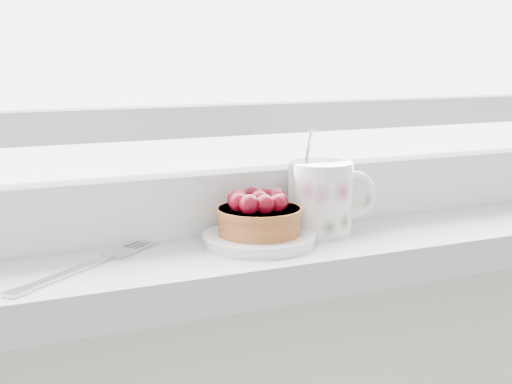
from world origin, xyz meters
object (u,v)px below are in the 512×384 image
saucer (259,239)px  floral_mug (323,196)px  fork (85,266)px  raspberry_tart (259,214)px

saucer → floral_mug: (0.09, 0.02, 0.04)m
floral_mug → fork: floral_mug is taller
fork → saucer: bearing=2.2°
saucer → raspberry_tart: (-0.00, 0.00, 0.03)m
saucer → floral_mug: floral_mug is taller
floral_mug → fork: size_ratio=0.70×
saucer → floral_mug: bearing=10.0°
saucer → raspberry_tart: size_ratio=1.32×
saucer → floral_mug: size_ratio=1.04×
saucer → fork: saucer is taller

